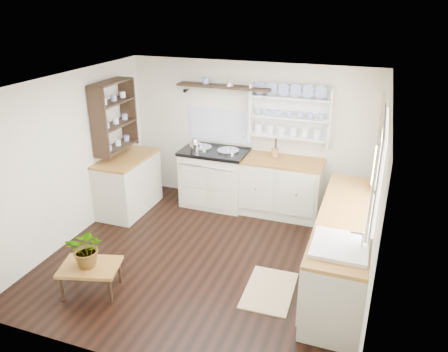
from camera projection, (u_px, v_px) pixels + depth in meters
The scene contains 19 objects.
floor at pixel (207, 258), 5.79m from camera, with size 4.00×3.80×0.01m, color black.
wall_back at pixel (250, 135), 6.99m from camera, with size 4.00×0.02×2.30m, color beige.
wall_right at pixel (377, 202), 4.72m from camera, with size 0.02×3.80×2.30m, color beige.
wall_left at pixel (70, 159), 5.97m from camera, with size 0.02×3.80×2.30m, color beige.
ceiling at pixel (204, 84), 4.90m from camera, with size 4.00×3.80×0.01m, color white.
window at pixel (378, 161), 4.71m from camera, with size 0.08×1.55×1.22m.
aga_cooker at pixel (215, 177), 7.12m from camera, with size 1.05×0.73×0.97m.
back_cabinets at pixel (280, 186), 6.81m from camera, with size 1.27×0.63×0.90m.
right_cabinets at pixel (343, 247), 5.17m from camera, with size 0.62×2.43×0.90m.
belfast_sink at pixel (339, 256), 4.39m from camera, with size 0.55×0.60×0.45m.
left_cabinets at pixel (128, 183), 6.92m from camera, with size 0.62×1.13×0.90m.
plate_rack at pixel (291, 114), 6.60m from camera, with size 1.20×0.22×0.90m.
high_shelf at pixel (224, 87), 6.72m from camera, with size 1.50×0.29×0.16m.
left_shelving at pixel (114, 115), 6.54m from camera, with size 0.28×0.80×1.05m, color black.
kettle at pixel (195, 145), 6.89m from camera, with size 0.17×0.17×0.21m, color silver, non-canonical shape.
utensil_crock at pixel (275, 153), 6.73m from camera, with size 0.11×0.11×0.13m, color #A2683B.
center_table at pixel (90, 269), 5.02m from camera, with size 0.76×0.63×0.36m.
potted_plant at pixel (87, 248), 4.92m from camera, with size 0.42×0.36×0.46m, color #3F7233.
floor_rug at pixel (269, 290), 5.14m from camera, with size 0.55×0.85×0.02m, color #968757.
Camera 1 is at (1.87, -4.56, 3.23)m, focal length 35.00 mm.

